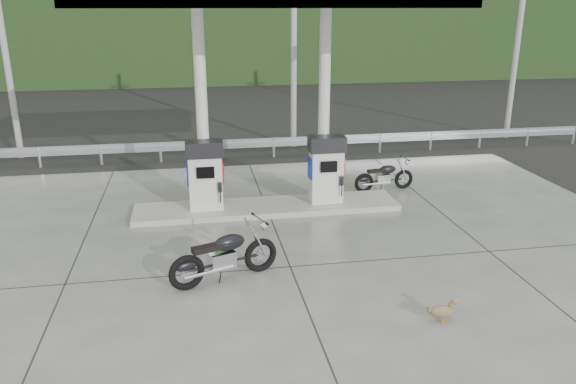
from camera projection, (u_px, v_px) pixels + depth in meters
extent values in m
plane|color=black|center=(283.00, 248.00, 12.69)|extent=(160.00, 160.00, 0.00)
cube|color=slate|center=(283.00, 248.00, 12.68)|extent=(18.00, 14.00, 0.02)
cube|color=gray|center=(267.00, 207.00, 14.99)|extent=(7.00, 1.40, 0.15)
cylinder|color=white|center=(202.00, 111.00, 14.29)|extent=(0.30, 0.30, 5.00)
cylinder|color=white|center=(324.00, 107.00, 14.81)|extent=(0.30, 0.30, 5.00)
cube|color=black|center=(238.00, 137.00, 23.43)|extent=(60.00, 7.00, 0.01)
cylinder|color=gray|center=(4.00, 43.00, 18.99)|extent=(0.22, 0.22, 8.00)
cylinder|color=gray|center=(294.00, 40.00, 20.63)|extent=(0.22, 0.22, 8.00)
cylinder|color=gray|center=(518.00, 38.00, 22.09)|extent=(0.22, 0.22, 8.00)
cube|color=black|center=(214.00, 38.00, 39.77)|extent=(80.00, 6.00, 6.00)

